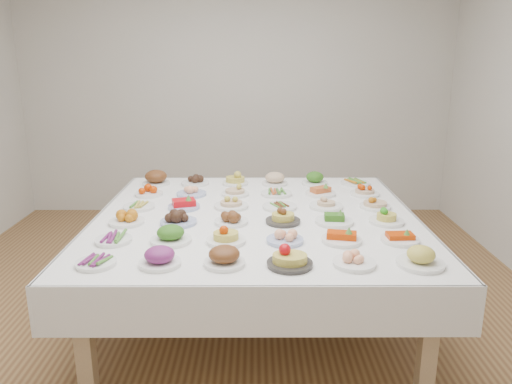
{
  "coord_description": "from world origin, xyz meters",
  "views": [
    {
      "loc": [
        0.22,
        -3.38,
        1.84
      ],
      "look_at": [
        0.22,
        0.12,
        0.88
      ],
      "focal_mm": 35.0,
      "sensor_mm": 36.0,
      "label": 1
    }
  ],
  "objects_px": {
    "dish_18": "(139,205)",
    "dish_35": "(355,181)",
    "dish_0": "(96,262)",
    "display_table": "(256,224)"
  },
  "relations": [
    {
      "from": "dish_18",
      "to": "dish_35",
      "type": "height_order",
      "value": "dish_35"
    },
    {
      "from": "dish_18",
      "to": "dish_0",
      "type": "bearing_deg",
      "value": -89.98
    },
    {
      "from": "dish_0",
      "to": "dish_35",
      "type": "height_order",
      "value": "dish_35"
    },
    {
      "from": "dish_0",
      "to": "dish_18",
      "type": "bearing_deg",
      "value": 90.02
    },
    {
      "from": "display_table",
      "to": "dish_35",
      "type": "distance_m",
      "value": 1.24
    },
    {
      "from": "display_table",
      "to": "dish_18",
      "type": "xyz_separation_m",
      "value": [
        -0.87,
        0.17,
        0.09
      ]
    },
    {
      "from": "display_table",
      "to": "dish_35",
      "type": "xyz_separation_m",
      "value": [
        0.87,
        0.87,
        0.09
      ]
    },
    {
      "from": "display_table",
      "to": "dish_18",
      "type": "height_order",
      "value": "dish_18"
    },
    {
      "from": "display_table",
      "to": "dish_18",
      "type": "bearing_deg",
      "value": 169.0
    },
    {
      "from": "dish_35",
      "to": "display_table",
      "type": "bearing_deg",
      "value": -135.0
    }
  ]
}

